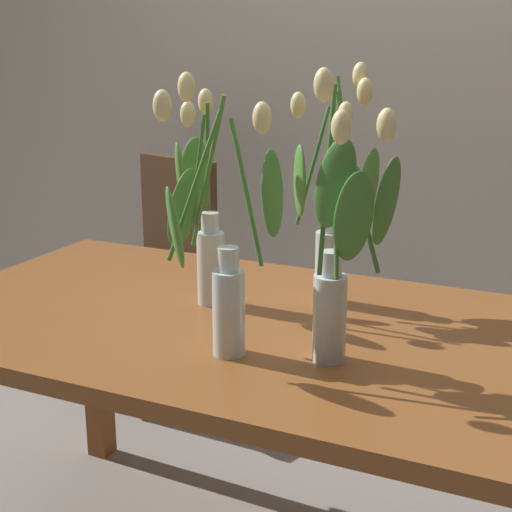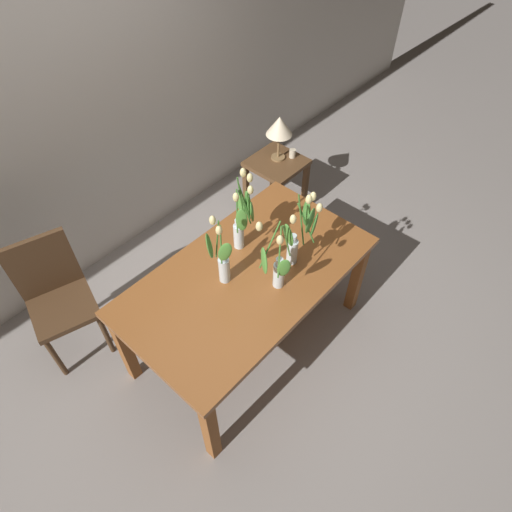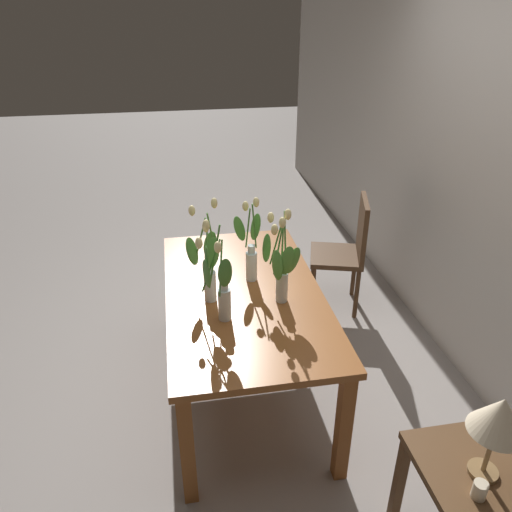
% 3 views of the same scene
% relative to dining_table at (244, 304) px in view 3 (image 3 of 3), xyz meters
% --- Properties ---
extents(ground_plane, '(18.00, 18.00, 0.00)m').
position_rel_dining_table_xyz_m(ground_plane, '(0.00, 0.00, -0.65)').
color(ground_plane, gray).
extents(room_wall_rear, '(9.00, 0.10, 2.70)m').
position_rel_dining_table_xyz_m(room_wall_rear, '(0.00, 1.51, 0.70)').
color(room_wall_rear, beige).
rests_on(room_wall_rear, ground).
extents(dining_table, '(1.60, 0.90, 0.74)m').
position_rel_dining_table_xyz_m(dining_table, '(0.00, 0.00, 0.00)').
color(dining_table, brown).
rests_on(dining_table, ground).
extents(tulip_vase_0, '(0.26, 0.21, 0.57)m').
position_rel_dining_table_xyz_m(tulip_vase_0, '(0.04, -0.20, 0.30)').
color(tulip_vase_0, silver).
rests_on(tulip_vase_0, dining_table).
extents(tulip_vase_1, '(0.17, 0.18, 0.58)m').
position_rel_dining_table_xyz_m(tulip_vase_1, '(0.28, -0.17, 0.31)').
color(tulip_vase_1, silver).
rests_on(tulip_vase_1, dining_table).
extents(tulip_vase_2, '(0.20, 0.21, 0.58)m').
position_rel_dining_table_xyz_m(tulip_vase_2, '(0.16, 0.18, 0.31)').
color(tulip_vase_2, silver).
rests_on(tulip_vase_2, dining_table).
extents(tulip_vase_3, '(0.13, 0.20, 0.52)m').
position_rel_dining_table_xyz_m(tulip_vase_3, '(-0.14, 0.07, 0.27)').
color(tulip_vase_3, silver).
rests_on(tulip_vase_3, dining_table).
extents(dining_chair, '(0.50, 0.50, 0.93)m').
position_rel_dining_table_xyz_m(dining_chair, '(-0.83, 0.94, -0.12)').
color(dining_chair, '#4C331E').
rests_on(dining_chair, ground).
extents(side_table, '(0.44, 0.44, 0.55)m').
position_rel_dining_table_xyz_m(side_table, '(1.20, 0.77, -0.22)').
color(side_table, brown).
rests_on(side_table, ground).
extents(table_lamp, '(0.22, 0.22, 0.40)m').
position_rel_dining_table_xyz_m(table_lamp, '(1.24, 0.79, 0.21)').
color(table_lamp, olive).
rests_on(table_lamp, side_table).
extents(pillar_candle, '(0.06, 0.06, 0.07)m').
position_rel_dining_table_xyz_m(pillar_candle, '(1.34, 0.71, -0.06)').
color(pillar_candle, beige).
rests_on(pillar_candle, side_table).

